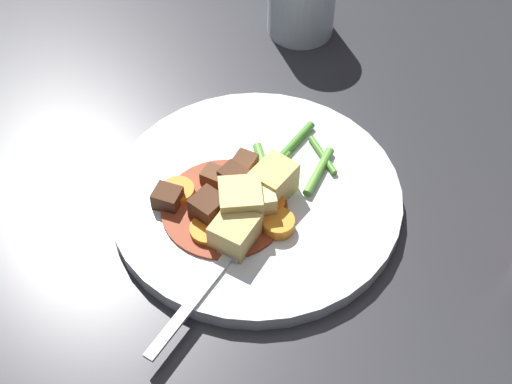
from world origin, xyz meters
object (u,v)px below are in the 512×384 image
(carrot_slice_1, at_px, (273,202))
(carrot_slice_3, at_px, (278,224))
(potato_chunk_1, at_px, (257,200))
(meat_chunk_2, at_px, (167,198))
(meat_chunk_1, at_px, (210,211))
(potato_chunk_0, at_px, (241,203))
(carrot_slice_4, at_px, (178,191))
(fork, at_px, (214,275))
(potato_chunk_2, at_px, (235,232))
(meat_chunk_3, at_px, (245,164))
(carrot_slice_0, at_px, (209,230))
(meat_chunk_0, at_px, (214,177))
(potato_chunk_3, at_px, (274,181))
(carrot_slice_2, at_px, (259,181))
(meat_chunk_4, at_px, (234,178))
(dinner_plate, at_px, (256,197))

(carrot_slice_1, height_order, carrot_slice_3, same)
(potato_chunk_1, relative_size, meat_chunk_2, 1.40)
(meat_chunk_1, bearing_deg, potato_chunk_0, 154.75)
(carrot_slice_4, distance_m, fork, 0.10)
(carrot_slice_4, xyz_separation_m, potato_chunk_1, (-0.05, 0.06, 0.01))
(potato_chunk_0, bearing_deg, potato_chunk_1, 169.37)
(potato_chunk_2, distance_m, meat_chunk_3, 0.09)
(carrot_slice_0, xyz_separation_m, carrot_slice_1, (-0.07, 0.01, 0.00))
(carrot_slice_0, bearing_deg, potato_chunk_2, 124.41)
(fork, bearing_deg, meat_chunk_0, -122.44)
(carrot_slice_3, distance_m, meat_chunk_1, 0.06)
(carrot_slice_0, height_order, fork, carrot_slice_0)
(potato_chunk_3, distance_m, meat_chunk_3, 0.04)
(carrot_slice_4, xyz_separation_m, meat_chunk_2, (0.01, 0.01, 0.00))
(carrot_slice_4, bearing_deg, carrot_slice_0, 89.85)
(meat_chunk_3, bearing_deg, potato_chunk_0, 52.95)
(carrot_slice_2, height_order, carrot_slice_3, carrot_slice_3)
(carrot_slice_0, height_order, meat_chunk_3, meat_chunk_3)
(meat_chunk_0, bearing_deg, potato_chunk_1, 106.29)
(meat_chunk_3, height_order, meat_chunk_4, meat_chunk_4)
(meat_chunk_2, bearing_deg, meat_chunk_0, 177.73)
(meat_chunk_1, distance_m, meat_chunk_2, 0.05)
(carrot_slice_2, distance_m, meat_chunk_2, 0.09)
(meat_chunk_0, xyz_separation_m, meat_chunk_1, (0.03, 0.04, 0.00))
(dinner_plate, bearing_deg, carrot_slice_3, 81.06)
(carrot_slice_2, xyz_separation_m, potato_chunk_0, (0.04, 0.02, 0.01))
(fork, bearing_deg, carrot_slice_2, -144.83)
(meat_chunk_4, bearing_deg, meat_chunk_0, -43.47)
(carrot_slice_4, xyz_separation_m, meat_chunk_0, (-0.04, 0.01, 0.00))
(carrot_slice_3, bearing_deg, meat_chunk_2, -49.59)
(carrot_slice_4, relative_size, meat_chunk_0, 1.49)
(carrot_slice_0, xyz_separation_m, meat_chunk_4, (-0.05, -0.04, 0.01))
(carrot_slice_2, relative_size, meat_chunk_1, 1.16)
(meat_chunk_2, bearing_deg, carrot_slice_3, 130.41)
(potato_chunk_0, bearing_deg, meat_chunk_2, -46.05)
(dinner_plate, xyz_separation_m, meat_chunk_1, (0.05, 0.00, 0.02))
(carrot_slice_1, bearing_deg, carrot_slice_4, -43.56)
(carrot_slice_3, xyz_separation_m, meat_chunk_2, (0.07, -0.08, 0.00))
(carrot_slice_4, xyz_separation_m, meat_chunk_1, (-0.01, 0.04, 0.01))
(meat_chunk_4, bearing_deg, dinner_plate, 123.64)
(carrot_slice_0, height_order, meat_chunk_2, meat_chunk_2)
(meat_chunk_4, bearing_deg, potato_chunk_2, 57.91)
(meat_chunk_1, xyz_separation_m, meat_chunk_4, (-0.04, -0.02, -0.00))
(potato_chunk_3, bearing_deg, meat_chunk_3, -80.80)
(carrot_slice_1, bearing_deg, meat_chunk_1, -18.54)
(dinner_plate, xyz_separation_m, potato_chunk_0, (0.03, 0.02, 0.03))
(carrot_slice_2, height_order, potato_chunk_3, potato_chunk_3)
(dinner_plate, distance_m, potato_chunk_1, 0.03)
(potato_chunk_1, height_order, potato_chunk_3, potato_chunk_3)
(carrot_slice_4, bearing_deg, carrot_slice_2, 154.46)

